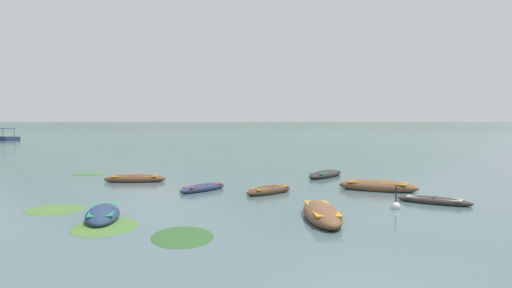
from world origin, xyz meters
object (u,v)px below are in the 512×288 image
(rowboat_1, at_px, (135,179))
(rowboat_3, at_px, (325,174))
(rowboat_6, at_px, (378,186))
(rowboat_0, at_px, (103,215))
(rowboat_5, at_px, (322,214))
(rowboat_2, at_px, (434,201))
(rowboat_4, at_px, (269,190))
(mooring_buoy, at_px, (396,206))
(rowboat_7, at_px, (203,188))

(rowboat_1, relative_size, rowboat_3, 0.98)
(rowboat_6, bearing_deg, rowboat_0, -147.73)
(rowboat_3, height_order, rowboat_5, rowboat_5)
(rowboat_2, xyz_separation_m, rowboat_4, (-7.57, 2.78, 0.04))
(rowboat_1, bearing_deg, mooring_buoy, -31.80)
(rowboat_3, distance_m, rowboat_7, 9.83)
(rowboat_0, distance_m, rowboat_2, 14.51)
(rowboat_7, bearing_deg, rowboat_5, -52.45)
(rowboat_5, bearing_deg, rowboat_2, 32.94)
(rowboat_3, height_order, rowboat_6, rowboat_6)
(mooring_buoy, bearing_deg, rowboat_2, 31.21)
(mooring_buoy, bearing_deg, rowboat_3, 98.16)
(rowboat_7, xyz_separation_m, mooring_buoy, (9.06, -4.93, -0.05))
(rowboat_1, distance_m, rowboat_5, 15.00)
(rowboat_6, xyz_separation_m, mooring_buoy, (-0.47, -5.29, -0.12))
(rowboat_1, height_order, rowboat_4, rowboat_1)
(rowboat_3, relative_size, rowboat_5, 0.86)
(rowboat_2, xyz_separation_m, mooring_buoy, (-2.09, -1.27, -0.03))
(rowboat_7, bearing_deg, rowboat_3, 40.92)
(rowboat_0, relative_size, rowboat_1, 1.01)
(rowboat_2, bearing_deg, rowboat_6, 112.08)
(rowboat_2, bearing_deg, mooring_buoy, -148.79)
(rowboat_4, bearing_deg, rowboat_5, -72.59)
(rowboat_1, relative_size, mooring_buoy, 3.49)
(rowboat_2, bearing_deg, rowboat_1, 155.38)
(rowboat_3, relative_size, rowboat_6, 0.88)
(rowboat_2, distance_m, rowboat_5, 6.63)
(rowboat_0, xyz_separation_m, rowboat_5, (8.44, 0.19, 0.03))
(rowboat_0, bearing_deg, rowboat_4, 45.64)
(rowboat_5, height_order, mooring_buoy, mooring_buoy)
(rowboat_2, height_order, rowboat_7, rowboat_7)
(rowboat_3, xyz_separation_m, mooring_buoy, (1.63, -11.37, -0.07))
(rowboat_5, bearing_deg, rowboat_0, -178.69)
(rowboat_0, relative_size, mooring_buoy, 3.52)
(rowboat_2, xyz_separation_m, rowboat_5, (-5.57, -3.61, 0.10))
(rowboat_1, bearing_deg, rowboat_3, 13.06)
(rowboat_0, bearing_deg, rowboat_2, 15.17)
(rowboat_4, bearing_deg, rowboat_1, 151.60)
(rowboat_5, bearing_deg, rowboat_3, 82.35)
(rowboat_1, height_order, rowboat_2, rowboat_1)
(rowboat_6, bearing_deg, rowboat_7, -177.87)
(rowboat_1, bearing_deg, rowboat_7, -37.40)
(rowboat_4, distance_m, rowboat_7, 3.69)
(rowboat_0, height_order, rowboat_7, rowboat_0)
(rowboat_3, bearing_deg, rowboat_6, -70.99)
(rowboat_3, bearing_deg, rowboat_2, -69.76)
(rowboat_5, distance_m, mooring_buoy, 4.19)
(rowboat_1, distance_m, rowboat_4, 9.45)
(rowboat_5, xyz_separation_m, rowboat_7, (-5.59, 7.27, -0.07))
(rowboat_6, height_order, mooring_buoy, mooring_buoy)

